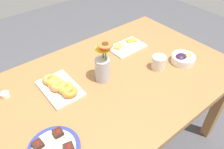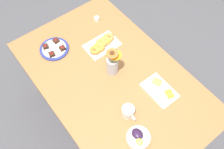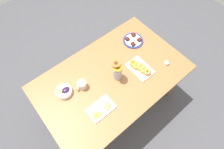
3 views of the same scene
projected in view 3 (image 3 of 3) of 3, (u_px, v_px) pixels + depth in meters
name	position (u px, v px, depth m)	size (l,w,h in m)	color
ground_plane	(112.00, 101.00, 2.51)	(6.00, 6.00, 0.00)	#4C4C51
dining_table	(112.00, 80.00, 1.93)	(1.60, 1.00, 0.74)	#9E6B3D
coffee_mug	(82.00, 85.00, 1.76)	(0.13, 0.09, 0.09)	beige
grape_bowl	(64.00, 91.00, 1.74)	(0.16, 0.16, 0.07)	white
cheese_platter	(101.00, 109.00, 1.68)	(0.26, 0.17, 0.03)	white
croissant_platter	(140.00, 68.00, 1.88)	(0.19, 0.28, 0.05)	white
jam_cup_honey	(167.00, 63.00, 1.92)	(0.05, 0.05, 0.03)	white
dessert_plate	(133.00, 40.00, 2.09)	(0.24, 0.24, 0.05)	navy
flower_vase	(117.00, 72.00, 1.78)	(0.11, 0.12, 0.26)	#B2B2BC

